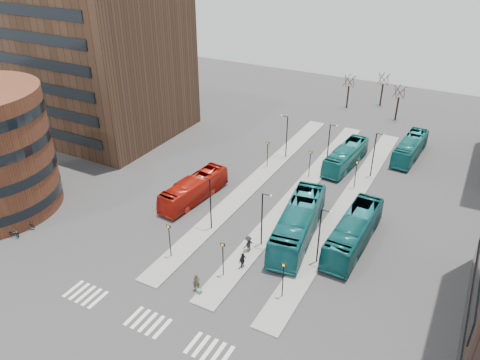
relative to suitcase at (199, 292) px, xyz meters
The scene contains 21 objects.
island_left 21.72m from the suitcase, 103.17° to the left, with size 2.50×45.00×0.15m, color gray.
island_mid 21.18m from the suitcase, 87.16° to the left, with size 2.50×45.00×0.15m, color gray.
island_right 22.30m from the suitcase, 71.57° to the left, with size 2.50×45.00×0.15m, color gray.
suitcase is the anchor object (origin of this frame).
red_bus 16.41m from the suitcase, 124.84° to the left, with size 2.45×10.49×2.92m, color #B51A0D.
teal_bus_a 12.99m from the suitcase, 70.06° to the left, with size 3.09×13.21×3.68m, color #15656B.
teal_bus_b 30.87m from the suitcase, 82.98° to the left, with size 2.48×10.59×2.95m, color #166F70.
teal_bus_c 16.84m from the suitcase, 54.10° to the left, with size 2.80×11.96×3.33m, color #135B5F.
teal_bus_d 39.10m from the suitcase, 73.85° to the left, with size 2.47×10.58×2.95m, color #166D6F.
traveller 0.87m from the suitcase, 142.78° to the left, with size 0.64×0.42×1.75m, color #433D28.
commuter_a 13.40m from the suitcase, 135.28° to the left, with size 0.75×0.59×1.55m, color black.
commuter_b 5.33m from the suitcase, 71.44° to the left, with size 1.04×0.43×1.77m, color black.
commuter_c 7.66m from the suitcase, 82.72° to the left, with size 1.19×0.68×1.84m, color black.
bicycle_near 22.05m from the suitcase, behind, with size 0.56×1.61×0.85m, color gray.
bicycle_mid 22.03m from the suitcase, behind, with size 0.45×1.59×0.96m, color gray.
bicycle_far 21.95m from the suitcase, behind, with size 0.66×1.88×0.99m, color gray.
crosswalk_stripes 4.92m from the suitcase, 80.63° to the right, with size 22.35×2.40×0.01m.
office_block 44.37m from the suitcase, 144.28° to the left, with size 25.00×20.12×22.00m.
sign_poles 14.33m from the suitcase, 87.37° to the left, with size 12.45×22.12×3.65m.
lamp_posts 19.51m from the suitcase, 84.97° to the left, with size 14.04×20.24×6.12m.
bare_trees 53.90m from the suitcase, 88.17° to the left, with size 10.97×8.14×5.90m.
Camera 1 is at (19.22, -17.19, 29.08)m, focal length 35.00 mm.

